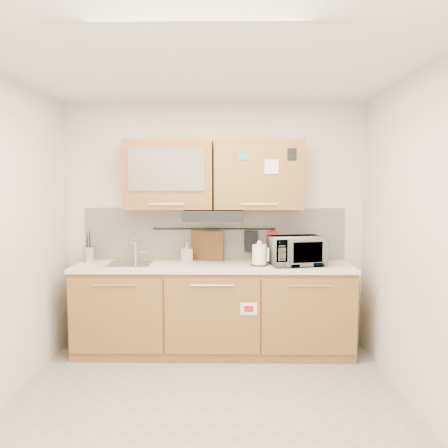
{
  "coord_description": "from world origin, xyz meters",
  "views": [
    {
      "loc": [
        0.17,
        -3.2,
        1.73
      ],
      "look_at": [
        0.11,
        1.05,
        1.35
      ],
      "focal_mm": 35.0,
      "sensor_mm": 36.0,
      "label": 1
    }
  ],
  "objects": [
    {
      "name": "base_cabinet",
      "position": [
        0.0,
        1.19,
        0.41
      ],
      "size": [
        2.8,
        0.64,
        0.88
      ],
      "color": "#A16439",
      "rests_on": "floor"
    },
    {
      "name": "cutting_board",
      "position": [
        -0.07,
        1.44,
        1.02
      ],
      "size": [
        0.35,
        0.1,
        0.44
      ],
      "primitive_type": "cube",
      "rotation": [
        0.0,
        0.0,
        -0.21
      ],
      "color": "brown",
      "rests_on": "utensil_rail"
    },
    {
      "name": "soap_bottle",
      "position": [
        -0.29,
        1.37,
        1.02
      ],
      "size": [
        0.13,
        0.13,
        0.2
      ],
      "primitive_type": "imported",
      "rotation": [
        0.0,
        0.0,
        0.65
      ],
      "color": "#999999",
      "rests_on": "countertop"
    },
    {
      "name": "backsplash",
      "position": [
        0.0,
        1.49,
        1.2
      ],
      "size": [
        2.8,
        0.02,
        0.56
      ],
      "primitive_type": "cube",
      "color": "silver",
      "rests_on": "countertop"
    },
    {
      "name": "range_hood",
      "position": [
        0.0,
        1.25,
        1.42
      ],
      "size": [
        0.6,
        0.46,
        0.1
      ],
      "primitive_type": "cube",
      "color": "black",
      "rests_on": "upper_cabinets"
    },
    {
      "name": "countertop",
      "position": [
        0.0,
        1.19,
        0.9
      ],
      "size": [
        2.82,
        0.62,
        0.04
      ],
      "primitive_type": "cube",
      "color": "white",
      "rests_on": "base_cabinet"
    },
    {
      "name": "wall_right",
      "position": [
        1.6,
        0.0,
        1.3
      ],
      "size": [
        0.0,
        3.0,
        3.0
      ],
      "primitive_type": "plane",
      "rotation": [
        1.57,
        0.0,
        -1.57
      ],
      "color": "silver",
      "rests_on": "ground"
    },
    {
      "name": "sink",
      "position": [
        -0.85,
        1.21,
        0.92
      ],
      "size": [
        0.42,
        0.4,
        0.26
      ],
      "color": "silver",
      "rests_on": "countertop"
    },
    {
      "name": "floor",
      "position": [
        0.0,
        0.0,
        0.0
      ],
      "size": [
        3.2,
        3.2,
        0.0
      ],
      "primitive_type": "plane",
      "color": "#9E9993",
      "rests_on": "ground"
    },
    {
      "name": "pot_holder",
      "position": [
        0.62,
        1.44,
        1.17
      ],
      "size": [
        0.12,
        0.04,
        0.14
      ],
      "primitive_type": "cube",
      "rotation": [
        0.0,
        0.0,
        -0.16
      ],
      "color": "red",
      "rests_on": "utensil_rail"
    },
    {
      "name": "ceiling",
      "position": [
        0.0,
        0.0,
        2.6
      ],
      "size": [
        3.2,
        3.2,
        0.0
      ],
      "primitive_type": "plane",
      "rotation": [
        3.14,
        0.0,
        0.0
      ],
      "color": "white",
      "rests_on": "wall_back"
    },
    {
      "name": "wall_back",
      "position": [
        0.0,
        1.5,
        1.3
      ],
      "size": [
        3.2,
        0.0,
        3.2
      ],
      "primitive_type": "plane",
      "rotation": [
        1.57,
        0.0,
        0.0
      ],
      "color": "silver",
      "rests_on": "ground"
    },
    {
      "name": "dark_pouch",
      "position": [
        0.4,
        1.44,
        1.13
      ],
      "size": [
        0.14,
        0.04,
        0.22
      ],
      "primitive_type": "cube",
      "rotation": [
        0.0,
        0.0,
        -0.0
      ],
      "color": "black",
      "rests_on": "utensil_rail"
    },
    {
      "name": "toaster",
      "position": [
        0.87,
        1.19,
        1.02
      ],
      "size": [
        0.27,
        0.2,
        0.19
      ],
      "rotation": [
        0.0,
        0.0,
        -0.22
      ],
      "color": "black",
      "rests_on": "countertop"
    },
    {
      "name": "microwave",
      "position": [
        0.84,
        1.18,
        1.07
      ],
      "size": [
        0.59,
        0.46,
        0.29
      ],
      "primitive_type": "imported",
      "rotation": [
        0.0,
        0.0,
        0.2
      ],
      "color": "#999999",
      "rests_on": "countertop"
    },
    {
      "name": "utensil_crock",
      "position": [
        -1.3,
        1.29,
        1.01
      ],
      "size": [
        0.14,
        0.14,
        0.33
      ],
      "rotation": [
        0.0,
        0.0,
        -0.03
      ],
      "color": "#B7B7BC",
      "rests_on": "countertop"
    },
    {
      "name": "kettle",
      "position": [
        0.47,
        1.15,
        1.02
      ],
      "size": [
        0.19,
        0.17,
        0.25
      ],
      "rotation": [
        0.0,
        0.0,
        -0.23
      ],
      "color": "white",
      "rests_on": "countertop"
    },
    {
      "name": "utensil_rail",
      "position": [
        0.0,
        1.45,
        1.26
      ],
      "size": [
        1.3,
        0.02,
        0.02
      ],
      "primitive_type": "cylinder",
      "rotation": [
        0.0,
        1.57,
        0.0
      ],
      "color": "black",
      "rests_on": "backsplash"
    },
    {
      "name": "upper_cabinets",
      "position": [
        -0.0,
        1.32,
        1.83
      ],
      "size": [
        1.82,
        0.37,
        0.7
      ],
      "color": "#A16439",
      "rests_on": "wall_back"
    },
    {
      "name": "oven_mitt",
      "position": [
        0.02,
        1.44,
        1.15
      ],
      "size": [
        0.12,
        0.06,
        0.19
      ],
      "primitive_type": "cube",
      "rotation": [
        0.0,
        0.0,
        -0.32
      ],
      "color": "#1F4190",
      "rests_on": "utensil_rail"
    }
  ]
}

